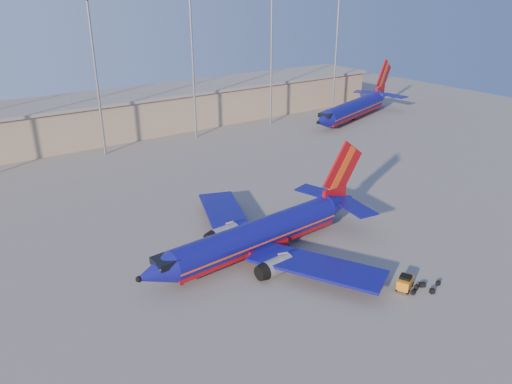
# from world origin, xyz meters

# --- Properties ---
(ground) EXTENTS (220.00, 220.00, 0.00)m
(ground) POSITION_xyz_m (0.00, 0.00, 0.00)
(ground) COLOR slate
(ground) RESTS_ON ground
(terminal_building) EXTENTS (122.00, 16.00, 8.50)m
(terminal_building) POSITION_xyz_m (10.00, 58.00, 4.32)
(terminal_building) COLOR gray
(terminal_building) RESTS_ON ground
(light_mast_row) EXTENTS (101.60, 1.60, 28.65)m
(light_mast_row) POSITION_xyz_m (5.00, 46.00, 17.55)
(light_mast_row) COLOR gray
(light_mast_row) RESTS_ON ground
(aircraft_main) EXTENTS (33.97, 32.61, 11.50)m
(aircraft_main) POSITION_xyz_m (-2.87, -2.65, 2.46)
(aircraft_main) COLOR navy
(aircraft_main) RESTS_ON ground
(aircraft_second) EXTENTS (36.33, 19.09, 12.71)m
(aircraft_second) POSITION_xyz_m (54.25, 37.34, 2.92)
(aircraft_second) COLOR navy
(aircraft_second) RESTS_ON ground
(baggage_tug) EXTENTS (2.61, 2.15, 1.62)m
(baggage_tug) POSITION_xyz_m (4.86, -18.02, 0.84)
(baggage_tug) COLOR orange
(baggage_tug) RESTS_ON ground
(luggage_pile) EXTENTS (4.12, 2.02, 0.53)m
(luggage_pile) POSITION_xyz_m (6.46, -19.34, 0.24)
(luggage_pile) COLOR black
(luggage_pile) RESTS_ON ground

